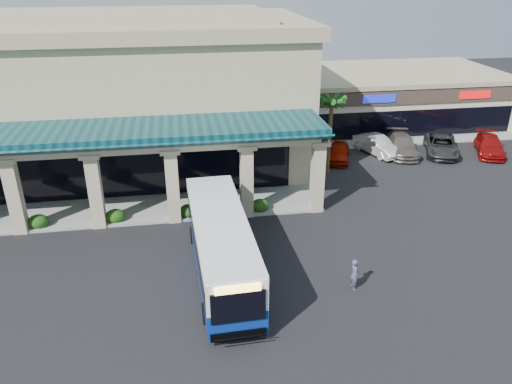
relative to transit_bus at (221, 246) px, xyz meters
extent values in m
plane|color=black|center=(0.71, 1.00, -1.59)|extent=(110.00, 110.00, 0.00)
imported|color=#444A65|center=(6.26, -2.34, -0.78)|extent=(0.42, 0.61, 1.63)
imported|color=#9F1400|center=(10.91, 14.57, -0.90)|extent=(2.95, 4.38, 1.39)
imported|color=silver|center=(14.49, 15.52, -0.83)|extent=(3.05, 4.90, 1.52)
imported|color=#696159|center=(16.54, 15.16, -0.82)|extent=(3.29, 5.66, 1.54)
imported|color=#323335|center=(19.79, 14.66, -0.84)|extent=(4.32, 5.91, 1.49)
imported|color=maroon|center=(23.77, 14.01, -0.87)|extent=(3.90, 5.39, 1.45)
camera|label=1|loc=(-1.71, -21.62, 13.00)|focal=35.00mm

